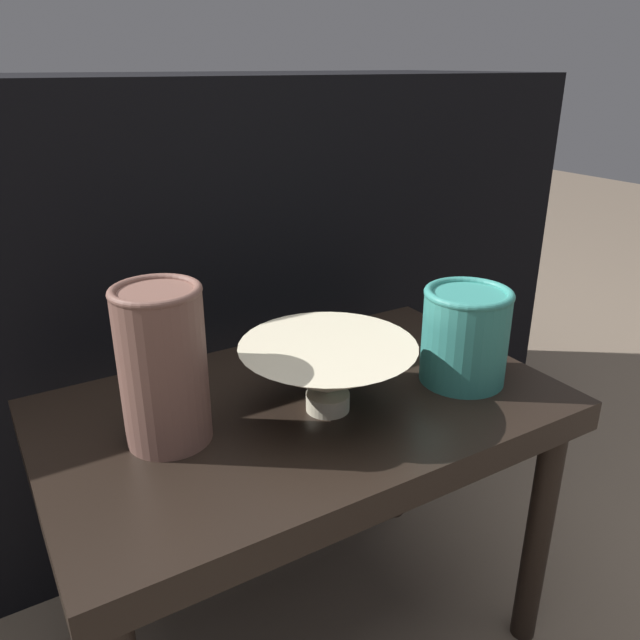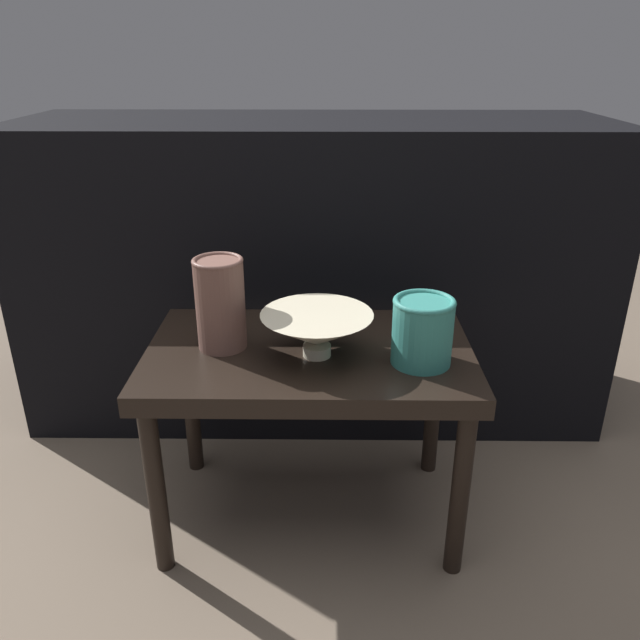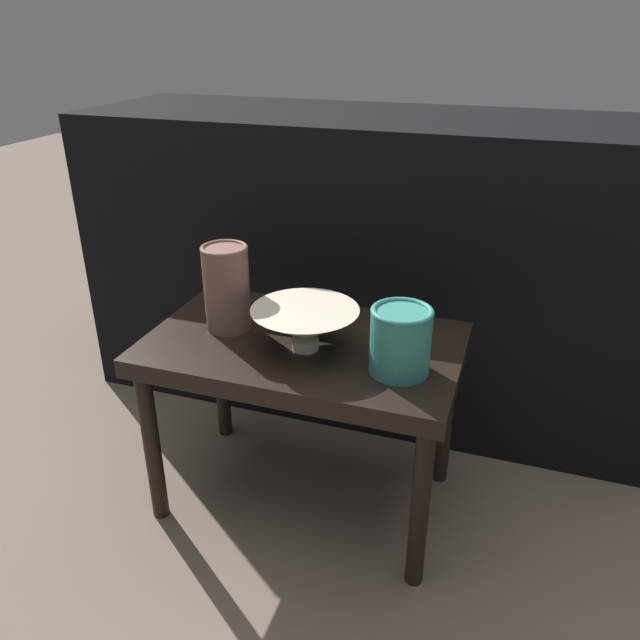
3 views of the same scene
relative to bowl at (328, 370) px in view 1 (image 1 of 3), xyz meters
name	(u,v)px [view 1 (image 1 of 3)]	position (x,y,z in m)	size (l,w,h in m)	color
ground_plane	(307,637)	(-0.02, 0.03, -0.47)	(8.00, 8.00, 0.00)	#6B5B4C
table	(305,437)	(-0.02, 0.03, -0.11)	(0.65, 0.40, 0.41)	black
couch_backdrop	(171,292)	(-0.02, 0.56, -0.07)	(1.53, 0.50, 0.80)	black
bowl	(328,370)	(0.00, 0.00, 0.00)	(0.22, 0.22, 0.09)	beige
vase_textured_left	(163,364)	(-0.19, 0.04, 0.04)	(0.10, 0.10, 0.18)	brown
vase_colorful_right	(465,334)	(0.20, -0.03, 0.01)	(0.12, 0.12, 0.13)	teal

